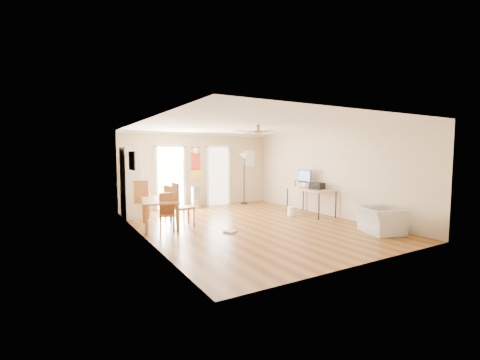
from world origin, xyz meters
TOP-DOWN VIEW (x-y plane):
  - floor at (0.00, 0.00)m, footprint 7.00×7.00m
  - ceiling at (0.00, 0.00)m, footprint 5.50×7.00m
  - wall_back at (0.00, 3.50)m, footprint 5.50×0.04m
  - wall_front at (0.00, -3.50)m, footprint 5.50×0.04m
  - wall_left at (-2.75, 0.00)m, footprint 0.04×7.00m
  - wall_right at (2.75, 0.00)m, footprint 0.04×7.00m
  - crown_molding at (0.00, 0.00)m, footprint 5.50×7.00m
  - kitchen_doorway at (-1.05, 3.48)m, footprint 0.90×0.10m
  - bathroom_doorway at (0.75, 3.48)m, footprint 0.80×0.10m
  - wall_decal at (-0.13, 3.48)m, footprint 0.46×0.03m
  - ac_grille at (2.05, 3.47)m, footprint 0.50×0.04m
  - framed_poster at (-2.73, 1.40)m, footprint 0.04×0.66m
  - ceiling_fan at (0.00, -0.30)m, footprint 1.24×1.24m
  - bookshelf at (-2.52, 2.72)m, footprint 0.64×1.01m
  - dining_table at (-2.15, 1.00)m, footprint 1.10×1.55m
  - dining_chair_right_a at (-1.60, 1.45)m, footprint 0.52×0.52m
  - dining_chair_right_b at (-1.60, 0.73)m, footprint 0.48×0.48m
  - dining_chair_near at (-2.12, 0.47)m, footprint 0.47×0.47m
  - dining_chair_far at (-2.27, 2.41)m, footprint 0.58×0.58m
  - trash_can at (-0.25, 3.21)m, footprint 0.37×0.37m
  - torchiere_lamp at (1.71, 3.23)m, footprint 0.45×0.45m
  - computer_desk at (2.33, 0.29)m, footprint 0.75×1.50m
  - imac at (2.47, 0.74)m, footprint 0.15×0.60m
  - keyboard at (2.20, 0.84)m, footprint 0.14×0.41m
  - printer at (2.45, 0.16)m, footprint 0.41×0.45m
  - orange_bottle at (2.30, 1.01)m, footprint 0.08×0.08m
  - wastebasket_a at (1.73, 0.47)m, footprint 0.25×0.25m
  - floor_cloth at (-0.85, -0.41)m, footprint 0.36×0.33m
  - armchair at (2.15, -2.27)m, footprint 1.09×1.16m

SIDE VIEW (x-z plane):
  - floor at x=0.00m, z-range 0.00..0.00m
  - floor_cloth at x=-0.85m, z-range 0.00..0.04m
  - wastebasket_a at x=1.73m, z-range 0.00..0.28m
  - armchair at x=2.15m, z-range 0.00..0.62m
  - dining_table at x=-2.15m, z-range 0.00..0.71m
  - trash_can at x=-0.25m, z-range 0.00..0.74m
  - computer_desk at x=2.33m, z-range 0.00..0.80m
  - dining_chair_near at x=-2.12m, z-range 0.00..0.91m
  - dining_chair_right_a at x=-1.60m, z-range 0.00..1.00m
  - dining_chair_far at x=-2.27m, z-range 0.00..1.11m
  - dining_chair_right_b at x=-1.60m, z-range 0.00..1.12m
  - keyboard at x=2.20m, z-range 0.80..0.82m
  - printer at x=2.45m, z-range 0.80..1.00m
  - orange_bottle at x=2.30m, z-range 0.80..1.03m
  - torchiere_lamp at x=1.71m, z-range 0.00..1.88m
  - bookshelf at x=-2.52m, z-range 0.00..2.07m
  - kitchen_doorway at x=-1.05m, z-range 0.00..2.10m
  - bathroom_doorway at x=0.75m, z-range 0.00..2.10m
  - imac at x=2.47m, z-range 0.80..1.36m
  - wall_back at x=0.00m, z-range 0.00..2.60m
  - wall_front at x=0.00m, z-range 0.00..2.60m
  - wall_left at x=-2.75m, z-range 0.00..2.60m
  - wall_right at x=2.75m, z-range 0.00..2.60m
  - wall_decal at x=-0.13m, z-range 1.00..2.10m
  - ac_grille at x=2.05m, z-range 1.40..2.00m
  - framed_poster at x=-2.73m, z-range 1.46..1.94m
  - ceiling_fan at x=0.00m, z-range 2.33..2.53m
  - crown_molding at x=0.00m, z-range 2.52..2.60m
  - ceiling at x=0.00m, z-range 2.60..2.60m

